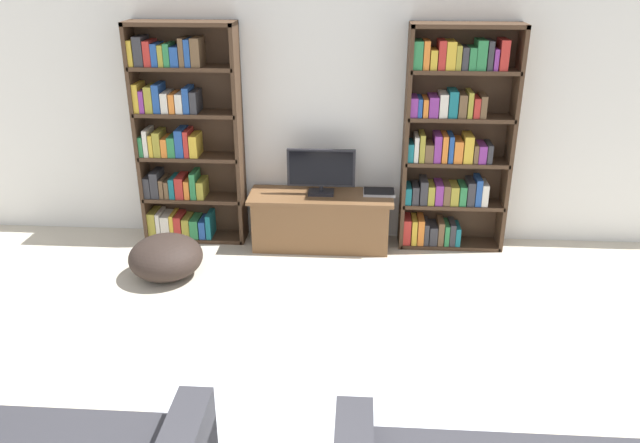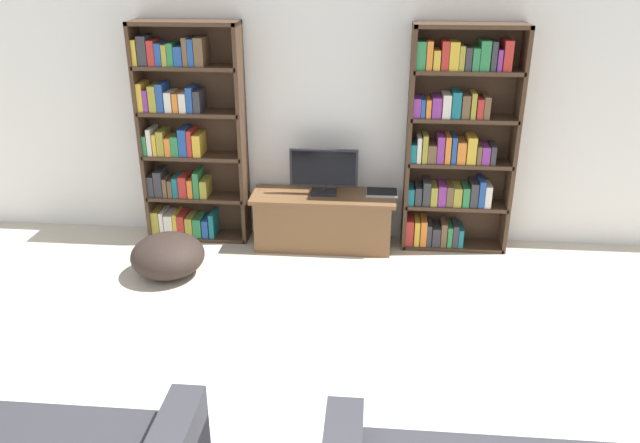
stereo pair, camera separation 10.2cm
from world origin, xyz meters
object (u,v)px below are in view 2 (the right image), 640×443
television (324,171)px  laptop (382,193)px  bookshelf_right (456,142)px  beanbag_ottoman (168,255)px  bookshelf_left (187,137)px  tv_stand (323,220)px

television → laptop: bearing=5.3°
bookshelf_right → beanbag_ottoman: (-2.50, -0.84, -0.85)m
bookshelf_left → laptop: (1.86, -0.05, -0.48)m
tv_stand → bookshelf_left: bearing=174.6°
bookshelf_left → tv_stand: bookshelf_left is taller
bookshelf_left → tv_stand: (1.31, -0.12, -0.75)m
bookshelf_right → beanbag_ottoman: 2.77m
tv_stand → television: size_ratio=2.13×
bookshelf_right → beanbag_ottoman: size_ratio=3.25×
television → laptop: size_ratio=2.14×
television → beanbag_ottoman: (-1.30, -0.74, -0.57)m
bookshelf_left → television: bookshelf_left is taller
bookshelf_right → tv_stand: bookshelf_right is taller
television → laptop: (0.55, 0.05, -0.22)m
tv_stand → laptop: laptop is taller
laptop → beanbag_ottoman: size_ratio=0.47×
bookshelf_left → tv_stand: 1.52m
laptop → beanbag_ottoman: (-1.85, -0.79, -0.35)m
bookshelf_right → laptop: (-0.65, -0.05, -0.50)m
bookshelf_right → television: (-1.20, -0.10, -0.28)m
beanbag_ottoman → television: bearing=29.5°
bookshelf_left → laptop: size_ratio=6.97×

